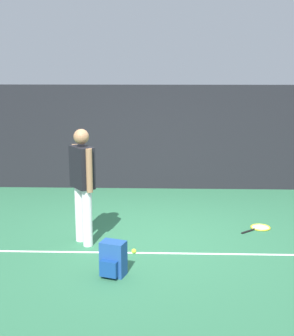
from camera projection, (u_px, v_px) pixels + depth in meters
ground_plane at (146, 237)px, 7.11m from camera, size 12.00×12.00×0.00m
back_fence at (151, 137)px, 9.81m from camera, size 10.00×0.10×2.20m
court_line at (145, 253)px, 6.50m from camera, size 9.00×0.05×0.00m
tennis_player at (83, 180)px, 6.67m from camera, size 0.41×0.45×1.70m
tennis_racket at (259, 228)px, 7.49m from camera, size 0.59×0.53×0.03m
backpack at (113, 260)px, 5.76m from camera, size 0.35×0.35×0.44m
tennis_ball_near_player at (134, 251)px, 6.49m from camera, size 0.07×0.07×0.07m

